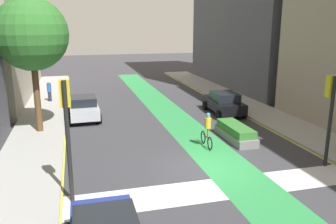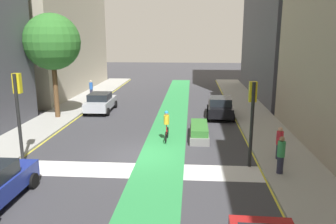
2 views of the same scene
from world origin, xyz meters
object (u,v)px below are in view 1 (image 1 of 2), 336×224
at_px(traffic_signal_near_left, 66,118).
at_px(car_silver_left_far, 84,107).
at_px(car_black_right_far, 224,103).
at_px(median_planter, 235,133).
at_px(cyclist_in_lane, 207,129).
at_px(traffic_signal_near_right, 330,103).
at_px(pedestrian_sidewalk_left_a, 49,91).
at_px(street_tree_near, 31,35).

height_order(traffic_signal_near_left, car_silver_left_far, traffic_signal_near_left).
xyz_separation_m(car_black_right_far, median_planter, (-1.70, -5.45, -0.40)).
bearing_deg(cyclist_in_lane, car_silver_left_far, 129.36).
xyz_separation_m(traffic_signal_near_right, median_planter, (-2.34, 4.29, -2.47)).
height_order(pedestrian_sidewalk_left_a, street_tree_near, street_tree_near).
xyz_separation_m(traffic_signal_near_left, median_planter, (8.75, 4.68, -2.69)).
bearing_deg(traffic_signal_near_right, cyclist_in_lane, 140.02).
distance_m(street_tree_near, median_planter, 12.47).
bearing_deg(car_black_right_far, median_planter, -107.33).
xyz_separation_m(traffic_signal_near_right, pedestrian_sidewalk_left_a, (-12.79, 16.65, -1.88)).
distance_m(traffic_signal_near_right, pedestrian_sidewalk_left_a, 21.09).
xyz_separation_m(car_silver_left_far, median_planter, (7.95, -6.61, -0.40)).
relative_size(car_black_right_far, pedestrian_sidewalk_left_a, 2.59).
height_order(traffic_signal_near_left, car_black_right_far, traffic_signal_near_left).
distance_m(car_silver_left_far, cyclist_in_lane, 9.46).
xyz_separation_m(car_silver_left_far, cyclist_in_lane, (6.00, -7.31, 0.17)).
bearing_deg(pedestrian_sidewalk_left_a, traffic_signal_near_left, -84.29).
distance_m(traffic_signal_near_right, cyclist_in_lane, 5.91).
distance_m(car_black_right_far, cyclist_in_lane, 7.15).
relative_size(car_black_right_far, median_planter, 1.28).
relative_size(cyclist_in_lane, median_planter, 0.55).
distance_m(traffic_signal_near_left, cyclist_in_lane, 8.16).
height_order(car_silver_left_far, car_black_right_far, same).
distance_m(cyclist_in_lane, median_planter, 2.15).
distance_m(car_black_right_far, median_planter, 5.72).
relative_size(traffic_signal_near_left, cyclist_in_lane, 2.38).
xyz_separation_m(cyclist_in_lane, median_planter, (1.95, 0.70, -0.57)).
distance_m(traffic_signal_near_left, median_planter, 10.28).
bearing_deg(traffic_signal_near_left, pedestrian_sidewalk_left_a, 95.71).
bearing_deg(car_silver_left_far, traffic_signal_near_right, -46.68).
bearing_deg(cyclist_in_lane, street_tree_near, 151.13).
bearing_deg(pedestrian_sidewalk_left_a, car_silver_left_far, -66.41).
distance_m(car_silver_left_far, pedestrian_sidewalk_left_a, 6.28).
height_order(car_black_right_far, pedestrian_sidewalk_left_a, pedestrian_sidewalk_left_a).
bearing_deg(pedestrian_sidewalk_left_a, street_tree_near, -90.68).
relative_size(car_silver_left_far, median_planter, 1.27).
relative_size(pedestrian_sidewalk_left_a, median_planter, 0.49).
bearing_deg(traffic_signal_near_left, car_black_right_far, 44.08).
xyz_separation_m(traffic_signal_near_right, cyclist_in_lane, (-4.28, 3.59, -1.90)).
bearing_deg(median_planter, pedestrian_sidewalk_left_a, 130.23).
bearing_deg(traffic_signal_near_right, car_black_right_far, 93.73).
xyz_separation_m(cyclist_in_lane, street_tree_near, (-8.61, 4.75, 4.70)).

